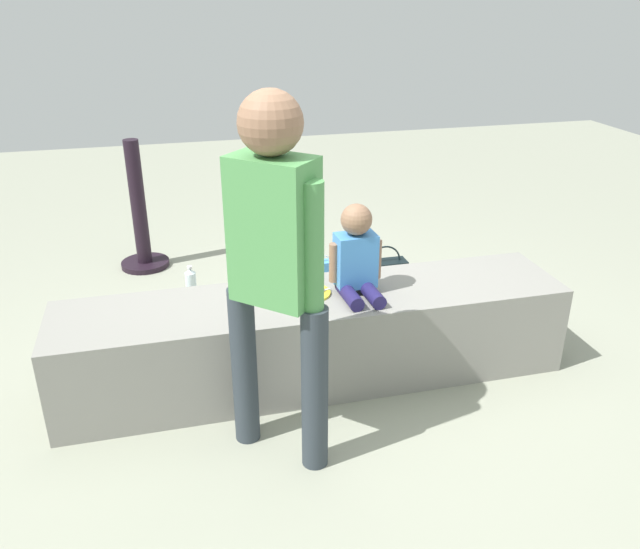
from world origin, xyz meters
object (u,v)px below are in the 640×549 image
(party_cup_red, at_px, (373,268))
(child_seated, at_px, (357,256))
(water_bottle_near_gift, at_px, (191,283))
(handbag_black_leather, at_px, (384,274))
(handbag_brown_canvas, at_px, (237,314))
(adult_standing, at_px, (275,254))
(gift_bag, at_px, (316,285))
(cake_box_white, at_px, (164,315))
(cake_plate, at_px, (310,290))

(party_cup_red, bearing_deg, child_seated, -113.08)
(child_seated, height_order, party_cup_red, child_seated)
(water_bottle_near_gift, xyz_separation_m, handbag_black_leather, (1.33, -0.22, 0.01))
(child_seated, distance_m, handbag_brown_canvas, 1.03)
(adult_standing, relative_size, handbag_black_leather, 4.96)
(adult_standing, xyz_separation_m, water_bottle_near_gift, (-0.29, 1.73, -0.88))
(party_cup_red, distance_m, handbag_black_leather, 0.29)
(child_seated, relative_size, party_cup_red, 5.11)
(child_seated, relative_size, handbag_brown_canvas, 1.45)
(child_seated, height_order, handbag_black_leather, child_seated)
(handbag_black_leather, bearing_deg, gift_bag, -163.09)
(handbag_black_leather, height_order, handbag_brown_canvas, handbag_brown_canvas)
(gift_bag, relative_size, cake_box_white, 1.30)
(child_seated, xyz_separation_m, handbag_black_leather, (0.52, 0.98, -0.60))
(child_seated, relative_size, cake_box_white, 1.66)
(child_seated, relative_size, gift_bag, 1.27)
(cake_plate, height_order, party_cup_red, cake_plate)
(adult_standing, xyz_separation_m, cake_plate, (0.28, 0.58, -0.47))
(party_cup_red, distance_m, cake_box_white, 1.59)
(adult_standing, distance_m, cake_plate, 0.80)
(gift_bag, bearing_deg, adult_standing, -110.43)
(cake_plate, distance_m, handbag_black_leather, 1.26)
(water_bottle_near_gift, bearing_deg, gift_bag, -25.71)
(adult_standing, xyz_separation_m, party_cup_red, (1.05, 1.79, -0.94))
(cake_plate, relative_size, handbag_black_leather, 0.68)
(child_seated, bearing_deg, water_bottle_near_gift, 124.12)
(party_cup_red, bearing_deg, water_bottle_near_gift, -177.49)
(gift_bag, height_order, water_bottle_near_gift, gift_bag)
(child_seated, relative_size, cake_plate, 2.16)
(adult_standing, distance_m, party_cup_red, 2.28)
(child_seated, xyz_separation_m, handbag_brown_canvas, (-0.57, 0.63, -0.59))
(child_seated, height_order, handbag_brown_canvas, child_seated)
(child_seated, height_order, water_bottle_near_gift, child_seated)
(cake_plate, xyz_separation_m, handbag_brown_canvas, (-0.33, 0.58, -0.40))
(handbag_black_leather, bearing_deg, cake_plate, -129.21)
(cake_box_white, height_order, handbag_brown_canvas, handbag_brown_canvas)
(child_seated, distance_m, party_cup_red, 1.52)
(child_seated, distance_m, gift_bag, 0.98)
(cake_plate, distance_m, handbag_brown_canvas, 0.77)
(gift_bag, relative_size, party_cup_red, 4.02)
(gift_bag, relative_size, water_bottle_near_gift, 1.66)
(cake_box_white, height_order, handbag_black_leather, handbag_black_leather)
(adult_standing, distance_m, handbag_black_leather, 2.03)
(water_bottle_near_gift, bearing_deg, handbag_brown_canvas, -66.80)
(handbag_black_leather, bearing_deg, cake_box_white, -175.93)
(party_cup_red, relative_size, handbag_black_leather, 0.29)
(adult_standing, bearing_deg, cake_box_white, 109.14)
(party_cup_red, bearing_deg, cake_plate, -122.63)
(gift_bag, height_order, handbag_black_leather, gift_bag)
(child_seated, xyz_separation_m, cake_plate, (-0.24, 0.05, -0.19))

